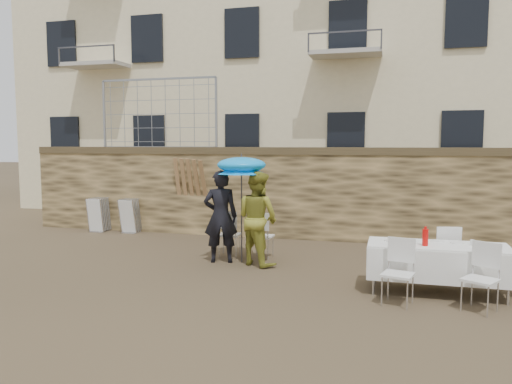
% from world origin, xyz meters
% --- Properties ---
extents(ground, '(80.00, 80.00, 0.00)m').
position_xyz_m(ground, '(0.00, 0.00, 0.00)').
color(ground, brown).
rests_on(ground, ground).
extents(stone_wall, '(13.00, 0.50, 2.20)m').
position_xyz_m(stone_wall, '(0.00, 5.00, 1.10)').
color(stone_wall, olive).
rests_on(stone_wall, ground).
extents(apartment_building, '(20.00, 8.00, 15.00)m').
position_xyz_m(apartment_building, '(0.00, 12.00, 7.50)').
color(apartment_building, beige).
rests_on(apartment_building, ground).
extents(chain_link_fence, '(3.20, 0.06, 1.80)m').
position_xyz_m(chain_link_fence, '(-3.00, 5.00, 3.10)').
color(chain_link_fence, gray).
rests_on(chain_link_fence, stone_wall).
extents(man_suit, '(0.76, 0.61, 1.82)m').
position_xyz_m(man_suit, '(-0.29, 2.10, 0.91)').
color(man_suit, black).
rests_on(man_suit, ground).
extents(woman_dress, '(1.11, 1.04, 1.81)m').
position_xyz_m(woman_dress, '(0.46, 2.10, 0.91)').
color(woman_dress, gold).
rests_on(woman_dress, ground).
extents(umbrella, '(0.99, 0.99, 1.97)m').
position_xyz_m(umbrella, '(0.11, 2.20, 1.85)').
color(umbrella, '#3F3F44').
rests_on(umbrella, ground).
extents(couple_chair_left, '(0.51, 0.51, 0.96)m').
position_xyz_m(couple_chair_left, '(-0.29, 2.65, 0.48)').
color(couple_chair_left, white).
rests_on(couple_chair_left, ground).
extents(couple_chair_right, '(0.51, 0.51, 0.96)m').
position_xyz_m(couple_chair_right, '(0.41, 2.65, 0.48)').
color(couple_chair_right, white).
rests_on(couple_chair_right, ground).
extents(banquet_table, '(2.10, 0.85, 0.78)m').
position_xyz_m(banquet_table, '(3.64, 1.03, 0.73)').
color(banquet_table, white).
rests_on(banquet_table, ground).
extents(soda_bottle, '(0.09, 0.09, 0.26)m').
position_xyz_m(soda_bottle, '(3.44, 0.88, 0.91)').
color(soda_bottle, red).
rests_on(soda_bottle, banquet_table).
extents(table_chair_front_left, '(0.59, 0.59, 0.96)m').
position_xyz_m(table_chair_front_left, '(3.04, 0.28, 0.48)').
color(table_chair_front_left, white).
rests_on(table_chair_front_left, ground).
extents(table_chair_front_right, '(0.66, 0.66, 0.96)m').
position_xyz_m(table_chair_front_right, '(4.14, 0.28, 0.48)').
color(table_chair_front_right, white).
rests_on(table_chair_front_right, ground).
extents(table_chair_back, '(0.55, 0.55, 0.96)m').
position_xyz_m(table_chair_back, '(3.84, 1.83, 0.48)').
color(table_chair_back, white).
rests_on(table_chair_back, ground).
extents(chair_stack_left, '(0.46, 0.55, 0.92)m').
position_xyz_m(chair_stack_left, '(-4.54, 4.70, 0.46)').
color(chair_stack_left, white).
rests_on(chair_stack_left, ground).
extents(chair_stack_right, '(0.46, 0.47, 0.92)m').
position_xyz_m(chair_stack_right, '(-3.64, 4.70, 0.46)').
color(chair_stack_right, white).
rests_on(chair_stack_right, ground).
extents(wood_planks, '(0.70, 0.20, 2.00)m').
position_xyz_m(wood_planks, '(-2.04, 4.77, 1.00)').
color(wood_planks, '#A37749').
rests_on(wood_planks, ground).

